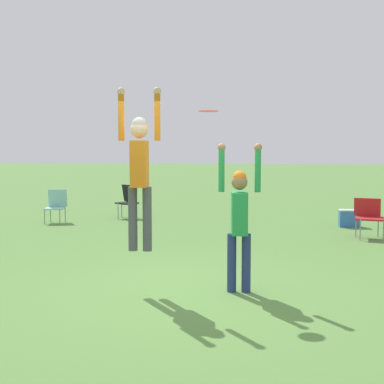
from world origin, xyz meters
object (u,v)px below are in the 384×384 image
(camping_chair_1, at_px, (128,199))
(cooler_box, at_px, (350,218))
(camping_chair_0, at_px, (56,204))
(person_jumping, at_px, (140,165))
(person_defending, at_px, (239,215))
(camping_chair_2, at_px, (369,214))
(frisbee, at_px, (208,111))

(camping_chair_1, distance_m, cooler_box, 5.85)
(camping_chair_0, height_order, camping_chair_1, camping_chair_1)
(camping_chair_1, bearing_deg, person_jumping, 142.00)
(person_defending, relative_size, cooler_box, 3.90)
(camping_chair_2, bearing_deg, camping_chair_1, -8.91)
(person_jumping, distance_m, frisbee, 1.14)
(person_jumping, distance_m, camping_chair_2, 6.25)
(frisbee, distance_m, camping_chair_1, 8.00)
(person_defending, height_order, camping_chair_1, person_defending)
(camping_chair_1, bearing_deg, camping_chair_0, 72.58)
(camping_chair_0, relative_size, camping_chair_2, 1.02)
(person_defending, bearing_deg, camping_chair_0, -146.73)
(camping_chair_2, bearing_deg, person_jumping, 66.18)
(camping_chair_1, height_order, camping_chair_2, camping_chair_1)
(frisbee, relative_size, camping_chair_0, 0.31)
(frisbee, xyz_separation_m, camping_chair_0, (-4.40, 6.14, -1.89))
(person_jumping, relative_size, person_defending, 1.09)
(person_defending, distance_m, cooler_box, 6.76)
(person_defending, distance_m, camping_chair_0, 7.87)
(person_jumping, height_order, cooler_box, person_jumping)
(camping_chair_2, xyz_separation_m, cooler_box, (-0.10, 1.60, -0.29))
(camping_chair_0, relative_size, camping_chair_1, 0.95)
(person_jumping, relative_size, camping_chair_2, 2.55)
(person_jumping, xyz_separation_m, camping_chair_1, (-1.91, 7.43, -1.16))
(person_jumping, bearing_deg, camping_chair_2, -44.39)
(person_jumping, xyz_separation_m, camping_chair_2, (3.93, 4.72, -1.18))
(person_defending, relative_size, camping_chair_0, 2.29)
(cooler_box, bearing_deg, camping_chair_2, -86.28)
(camping_chair_0, xyz_separation_m, camping_chair_2, (7.45, -1.58, 0.02))
(person_jumping, relative_size, camping_chair_1, 2.37)
(person_jumping, relative_size, cooler_box, 4.25)
(person_jumping, height_order, frisbee, person_jumping)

